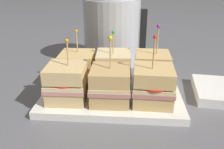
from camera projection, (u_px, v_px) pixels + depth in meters
The scene contains 10 objects.
ground_plane at pixel (112, 97), 0.61m from camera, with size 6.00×6.00×0.00m, color slate.
serving_platter at pixel (112, 94), 0.61m from camera, with size 0.34×0.23×0.02m.
sandwich_front_left at pixel (67, 83), 0.55m from camera, with size 0.09×0.09×0.15m.
sandwich_front_center at pixel (111, 85), 0.54m from camera, with size 0.09×0.09×0.15m.
sandwich_front_right at pixel (153, 86), 0.53m from camera, with size 0.10×0.10×0.16m.
sandwich_back_left at pixel (77, 67), 0.64m from camera, with size 0.09×0.09×0.14m.
sandwich_back_center at pixel (113, 68), 0.63m from camera, with size 0.10×0.10×0.14m.
sandwich_back_right at pixel (152, 69), 0.62m from camera, with size 0.09×0.09×0.16m.
kettle_steel at pixel (112, 30), 0.80m from camera, with size 0.21×0.19×0.25m.
napkin_stack at pixel (224, 91), 0.61m from camera, with size 0.16×0.16×0.02m.
Camera 1 is at (0.04, -0.53, 0.30)m, focal length 38.00 mm.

